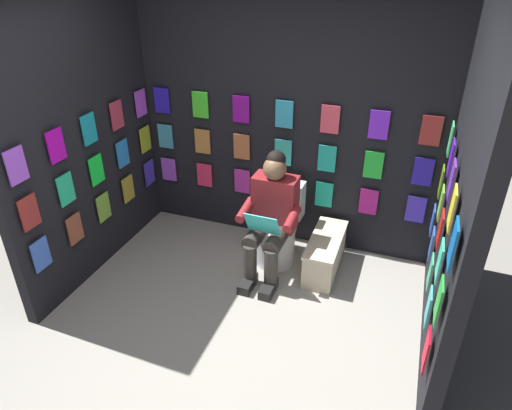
{
  "coord_description": "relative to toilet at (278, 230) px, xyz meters",
  "views": [
    {
      "loc": [
        -1.16,
        2.03,
        2.71
      ],
      "look_at": [
        -0.03,
        -1.09,
        0.85
      ],
      "focal_mm": 32.1,
      "sensor_mm": 36.0,
      "label": 1
    }
  ],
  "objects": [
    {
      "name": "display_wall_left",
      "position": [
        -1.46,
        0.59,
        0.92
      ],
      "size": [
        0.14,
        1.99,
        2.5
      ],
      "color": "black",
      "rests_on": "ground"
    },
    {
      "name": "toilet",
      "position": [
        0.0,
        0.0,
        0.0
      ],
      "size": [
        0.41,
        0.56,
        0.77
      ],
      "rotation": [
        0.0,
        0.0,
        -0.02
      ],
      "color": "white",
      "rests_on": "ground"
    },
    {
      "name": "display_wall_back",
      "position": [
        0.08,
        -0.45,
        0.92
      ],
      "size": [
        3.08,
        0.14,
        2.5
      ],
      "color": "black",
      "rests_on": "ground"
    },
    {
      "name": "ground_plane",
      "position": [
        0.08,
        1.58,
        -0.33
      ],
      "size": [
        30.0,
        30.0,
        0.0
      ],
      "primitive_type": "plane",
      "color": "#9E998E"
    },
    {
      "name": "person_reading",
      "position": [
        0.0,
        0.23,
        0.27
      ],
      "size": [
        0.53,
        0.69,
        1.19
      ],
      "rotation": [
        0.0,
        0.0,
        -0.02
      ],
      "color": "maroon",
      "rests_on": "ground"
    },
    {
      "name": "comic_longbox_near",
      "position": [
        -0.48,
        0.04,
        -0.14
      ],
      "size": [
        0.29,
        0.75,
        0.36
      ],
      "rotation": [
        0.0,
        0.0,
        0.0
      ],
      "color": "beige",
      "rests_on": "ground"
    },
    {
      "name": "display_wall_right",
      "position": [
        1.62,
        0.59,
        0.92
      ],
      "size": [
        0.14,
        1.99,
        2.5
      ],
      "color": "black",
      "rests_on": "ground"
    }
  ]
}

